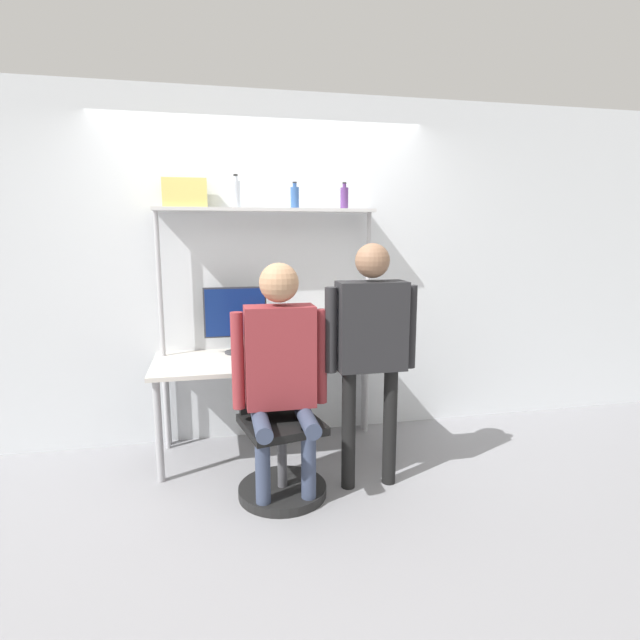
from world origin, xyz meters
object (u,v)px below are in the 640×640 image
object	(u,v)px
bottle_purple	(344,198)
bottle_blue	(295,197)
cell_phone	(309,361)
person_standing	(371,336)
person_seated	(281,361)
bottle_clear	(236,194)
storage_box	(185,193)
monitor	(236,316)
laptop	(274,352)
office_chair	(280,448)

from	to	relation	value
bottle_purple	bottle_blue	size ratio (longest dim) A/B	1.02
cell_phone	person_standing	distance (m)	0.62
person_seated	bottle_purple	bearing A→B (deg)	54.67
cell_phone	person_seated	bearing A→B (deg)	-119.20
cell_phone	person_standing	bearing A→B (deg)	-57.15
bottle_clear	storage_box	xyz separation A→B (m)	(-0.36, 0.00, -0.00)
monitor	person_seated	world-z (taller)	person_seated
bottle_clear	bottle_blue	size ratio (longest dim) A/B	1.23
bottle_blue	bottle_clear	bearing A→B (deg)	-180.00
cell_phone	bottle_clear	distance (m)	1.34
laptop	office_chair	size ratio (longest dim) A/B	0.33
monitor	person_standing	bearing A→B (deg)	-46.47
monitor	storage_box	bearing A→B (deg)	175.65
bottle_purple	storage_box	distance (m)	1.18
monitor	person_seated	size ratio (longest dim) A/B	0.34
storage_box	office_chair	bearing A→B (deg)	-56.75
bottle_purple	laptop	bearing A→B (deg)	-151.12
monitor	bottle_blue	distance (m)	1.00
laptop	storage_box	xyz separation A→B (m)	(-0.58, 0.33, 1.12)
cell_phone	office_chair	xyz separation A→B (m)	(-0.28, -0.44, -0.45)
bottle_clear	cell_phone	bearing A→B (deg)	-40.43
person_seated	person_standing	xyz separation A→B (m)	(0.58, 0.01, 0.13)
person_standing	storage_box	bearing A→B (deg)	142.46
bottle_blue	storage_box	distance (m)	0.80
laptop	storage_box	size ratio (longest dim) A/B	1.03
bottle_clear	storage_box	bearing A→B (deg)	180.00
monitor	office_chair	distance (m)	1.11
monitor	bottle_blue	size ratio (longest dim) A/B	2.60
person_seated	bottle_purple	distance (m)	1.49
person_standing	laptop	bearing A→B (deg)	135.67
person_seated	bottle_purple	xyz separation A→B (m)	(0.62, 0.88, 1.03)
laptop	bottle_clear	xyz separation A→B (m)	(-0.22, 0.33, 1.12)
cell_phone	person_standing	size ratio (longest dim) A/B	0.09
laptop	person_seated	distance (m)	0.55
bottle_clear	office_chair	bearing A→B (deg)	-77.32
person_seated	bottle_clear	bearing A→B (deg)	102.63
office_chair	person_seated	bearing A→B (deg)	-78.51
monitor	cell_phone	size ratio (longest dim) A/B	3.38
monitor	bottle_purple	world-z (taller)	bottle_purple
person_seated	storage_box	distance (m)	1.48
monitor	bottle_blue	world-z (taller)	bottle_blue
office_chair	laptop	bearing A→B (deg)	86.42
person_seated	bottle_blue	size ratio (longest dim) A/B	7.55
office_chair	bottle_purple	distance (m)	1.93
monitor	office_chair	world-z (taller)	monitor
cell_phone	bottle_purple	size ratio (longest dim) A/B	0.75
person_seated	person_standing	distance (m)	0.59
person_standing	bottle_purple	size ratio (longest dim) A/B	7.96
laptop	person_standing	size ratio (longest dim) A/B	0.20
office_chair	storage_box	size ratio (longest dim) A/B	3.07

